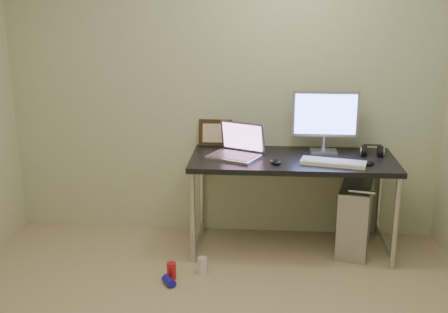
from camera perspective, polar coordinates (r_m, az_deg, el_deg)
wall_back at (r=4.53m, az=-0.07°, el=7.31°), size 3.50×0.02×2.50m
desk at (r=4.32m, az=6.97°, el=-1.15°), size 1.55×0.68×0.75m
tower_computer at (r=4.52m, az=13.14°, el=-6.05°), size 0.34×0.55×0.57m
cable_a at (r=4.72m, az=12.16°, el=-3.34°), size 0.01×0.16×0.69m
cable_b at (r=4.72m, az=13.26°, el=-3.66°), size 0.02×0.11×0.71m
can_red at (r=4.07m, az=-5.36°, el=-11.48°), size 0.07×0.07×0.12m
can_white at (r=4.13m, az=-2.21°, el=-11.02°), size 0.08×0.08×0.12m
can_blue at (r=4.01m, az=-5.61°, el=-12.50°), size 0.11×0.12×0.06m
laptop at (r=4.29m, az=1.36°, el=0.78°), size 0.46×0.42×0.25m
monitor at (r=4.43m, az=10.25°, el=3.99°), size 0.52×0.15×0.49m
keyboard at (r=4.17m, az=11.03°, el=-0.62°), size 0.49×0.26×0.03m
mouse_right at (r=4.23m, az=14.57°, el=-0.54°), size 0.09×0.12×0.04m
mouse_left at (r=4.14m, az=5.25°, el=-0.44°), size 0.11×0.14×0.04m
headphones at (r=4.47m, az=14.80°, el=0.47°), size 0.17×0.11×0.11m
picture_frame at (r=4.59m, az=-0.88°, el=2.43°), size 0.27×0.08×0.22m
webcam at (r=4.51m, az=1.59°, el=2.05°), size 0.05×0.04×0.13m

